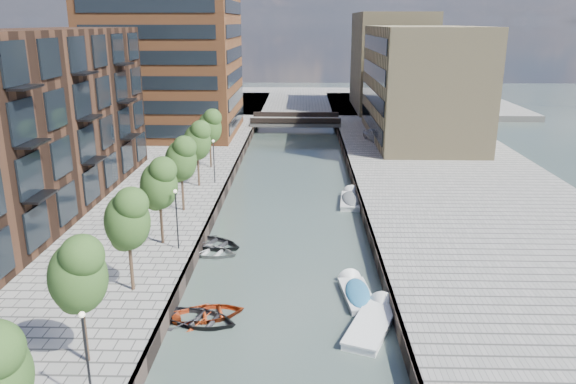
{
  "coord_description": "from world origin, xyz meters",
  "views": [
    {
      "loc": [
        1.05,
        -10.6,
        15.55
      ],
      "look_at": [
        0.0,
        28.95,
        3.5
      ],
      "focal_mm": 35.0,
      "sensor_mm": 36.0,
      "label": 1
    }
  ],
  "objects_px": {
    "tree_1": "(78,273)",
    "motorboat_2": "(374,323)",
    "bridge": "(296,121)",
    "motorboat_4": "(351,200)",
    "sloop_4": "(213,246)",
    "motorboat_3": "(356,293)",
    "tree_4": "(181,158)",
    "tree_3": "(159,182)",
    "tree_6": "(209,126)",
    "tree_5": "(197,140)",
    "car": "(375,135)",
    "sloop_2": "(209,317)",
    "sloop_1": "(201,323)",
    "tree_2": "(127,218)",
    "sloop_3": "(209,254)"
  },
  "relations": [
    {
      "from": "tree_3",
      "to": "tree_6",
      "type": "distance_m",
      "value": 21.0
    },
    {
      "from": "sloop_1",
      "to": "sloop_2",
      "type": "bearing_deg",
      "value": -10.39
    },
    {
      "from": "car",
      "to": "sloop_4",
      "type": "bearing_deg",
      "value": -134.17
    },
    {
      "from": "tree_3",
      "to": "motorboat_4",
      "type": "bearing_deg",
      "value": 41.92
    },
    {
      "from": "tree_2",
      "to": "sloop_2",
      "type": "distance_m",
      "value": 7.05
    },
    {
      "from": "sloop_2",
      "to": "tree_6",
      "type": "bearing_deg",
      "value": -7.65
    },
    {
      "from": "tree_5",
      "to": "motorboat_4",
      "type": "xyz_separation_m",
      "value": [
        13.95,
        -1.48,
        -5.1
      ]
    },
    {
      "from": "tree_4",
      "to": "car",
      "type": "relative_size",
      "value": 1.41
    },
    {
      "from": "sloop_1",
      "to": "sloop_2",
      "type": "relative_size",
      "value": 1.04
    },
    {
      "from": "motorboat_2",
      "to": "tree_5",
      "type": "bearing_deg",
      "value": 120.52
    },
    {
      "from": "tree_5",
      "to": "motorboat_4",
      "type": "bearing_deg",
      "value": -6.05
    },
    {
      "from": "sloop_2",
      "to": "car",
      "type": "relative_size",
      "value": 0.95
    },
    {
      "from": "sloop_2",
      "to": "car",
      "type": "distance_m",
      "value": 45.73
    },
    {
      "from": "bridge",
      "to": "sloop_4",
      "type": "relative_size",
      "value": 2.87
    },
    {
      "from": "tree_3",
      "to": "tree_6",
      "type": "relative_size",
      "value": 1.0
    },
    {
      "from": "tree_5",
      "to": "motorboat_3",
      "type": "distance_m",
      "value": 23.87
    },
    {
      "from": "tree_2",
      "to": "motorboat_4",
      "type": "distance_m",
      "value": 24.53
    },
    {
      "from": "tree_2",
      "to": "sloop_4",
      "type": "xyz_separation_m",
      "value": [
        3.1,
        8.82,
        -5.31
      ]
    },
    {
      "from": "tree_3",
      "to": "motorboat_2",
      "type": "distance_m",
      "value": 16.9
    },
    {
      "from": "motorboat_3",
      "to": "motorboat_4",
      "type": "distance_m",
      "value": 18.05
    },
    {
      "from": "bridge",
      "to": "motorboat_4",
      "type": "distance_m",
      "value": 34.93
    },
    {
      "from": "tree_3",
      "to": "sloop_2",
      "type": "distance_m",
      "value": 10.77
    },
    {
      "from": "tree_5",
      "to": "sloop_1",
      "type": "xyz_separation_m",
      "value": [
        4.13,
        -22.88,
        -5.31
      ]
    },
    {
      "from": "sloop_4",
      "to": "tree_4",
      "type": "bearing_deg",
      "value": 55.37
    },
    {
      "from": "motorboat_4",
      "to": "sloop_2",
      "type": "bearing_deg",
      "value": -114.53
    },
    {
      "from": "sloop_3",
      "to": "motorboat_3",
      "type": "distance_m",
      "value": 11.31
    },
    {
      "from": "sloop_1",
      "to": "sloop_2",
      "type": "height_order",
      "value": "sloop_1"
    },
    {
      "from": "sloop_4",
      "to": "motorboat_3",
      "type": "bearing_deg",
      "value": -102.62
    },
    {
      "from": "bridge",
      "to": "tree_4",
      "type": "distance_m",
      "value": 41.08
    },
    {
      "from": "tree_1",
      "to": "motorboat_2",
      "type": "relative_size",
      "value": 1.08
    },
    {
      "from": "tree_6",
      "to": "tree_5",
      "type": "bearing_deg",
      "value": -90.0
    },
    {
      "from": "car",
      "to": "tree_6",
      "type": "bearing_deg",
      "value": -161.93
    },
    {
      "from": "motorboat_2",
      "to": "car",
      "type": "relative_size",
      "value": 1.31
    },
    {
      "from": "tree_1",
      "to": "motorboat_4",
      "type": "bearing_deg",
      "value": 62.26
    },
    {
      "from": "tree_4",
      "to": "tree_5",
      "type": "xyz_separation_m",
      "value": [
        0.0,
        7.0,
        0.0
      ]
    },
    {
      "from": "motorboat_3",
      "to": "motorboat_4",
      "type": "relative_size",
      "value": 0.88
    },
    {
      "from": "tree_4",
      "to": "tree_3",
      "type": "bearing_deg",
      "value": -90.0
    },
    {
      "from": "tree_1",
      "to": "car",
      "type": "distance_m",
      "value": 52.75
    },
    {
      "from": "tree_3",
      "to": "sloop_4",
      "type": "height_order",
      "value": "tree_3"
    },
    {
      "from": "motorboat_3",
      "to": "car",
      "type": "distance_m",
      "value": 41.14
    },
    {
      "from": "tree_6",
      "to": "motorboat_2",
      "type": "relative_size",
      "value": 1.08
    },
    {
      "from": "tree_1",
      "to": "tree_3",
      "type": "xyz_separation_m",
      "value": [
        0.0,
        14.0,
        0.0
      ]
    },
    {
      "from": "tree_2",
      "to": "sloop_2",
      "type": "bearing_deg",
      "value": -15.41
    },
    {
      "from": "sloop_4",
      "to": "motorboat_3",
      "type": "distance_m",
      "value": 12.13
    },
    {
      "from": "sloop_1",
      "to": "motorboat_3",
      "type": "relative_size",
      "value": 0.9
    },
    {
      "from": "tree_2",
      "to": "sloop_3",
      "type": "height_order",
      "value": "tree_2"
    },
    {
      "from": "motorboat_2",
      "to": "car",
      "type": "distance_m",
      "value": 44.33
    },
    {
      "from": "sloop_1",
      "to": "sloop_4",
      "type": "relative_size",
      "value": 0.92
    },
    {
      "from": "bridge",
      "to": "tree_1",
      "type": "xyz_separation_m",
      "value": [
        -8.5,
        -61.0,
        3.92
      ]
    },
    {
      "from": "tree_4",
      "to": "sloop_2",
      "type": "relative_size",
      "value": 1.49
    }
  ]
}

